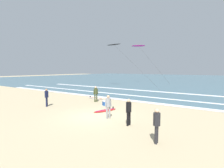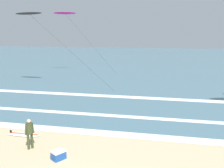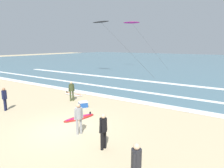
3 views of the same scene
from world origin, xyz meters
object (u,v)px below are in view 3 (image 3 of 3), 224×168
object	(u,v)px
kite_magenta_high_left	(132,23)
kite_black_mid_center	(101,22)
surfer_left_near	(72,89)
surfer_background_far	(79,116)
surfboard_foreground_flat	(74,94)
surfboard_right_spare	(79,118)
cooler_box	(83,104)
surfer_foreground_main	(4,97)
surfer_left_far	(103,128)
surfer_right_near	(136,163)

from	to	relation	value
kite_magenta_high_left	kite_black_mid_center	world-z (taller)	kite_magenta_high_left
surfer_left_near	kite_black_mid_center	xyz separation A→B (m)	(-7.86, 14.57, 6.95)
surfer_background_far	surfboard_foreground_flat	distance (m)	8.33
surfboard_right_spare	cooler_box	xyz separation A→B (m)	(-1.32, 1.84, 0.18)
kite_black_mid_center	surfboard_right_spare	bearing A→B (deg)	-57.21
kite_black_mid_center	cooler_box	distance (m)	19.72
surfer_background_far	kite_black_mid_center	size ratio (longest dim) A/B	0.14
surfer_background_far	kite_black_mid_center	world-z (taller)	kite_black_mid_center
surfer_foreground_main	surfboard_right_spare	xyz separation A→B (m)	(5.31, 1.66, -0.91)
kite_magenta_high_left	kite_black_mid_center	distance (m)	9.78
surfer_left_far	surfer_left_near	size ratio (longest dim) A/B	1.00
cooler_box	surfer_right_near	bearing A→B (deg)	-37.83
surfer_right_near	kite_magenta_high_left	world-z (taller)	kite_magenta_high_left
kite_magenta_high_left	cooler_box	size ratio (longest dim) A/B	11.95
surfboard_right_spare	surfer_left_near	bearing A→B (deg)	140.97
surfboard_foreground_flat	kite_magenta_high_left	bearing A→B (deg)	105.68
surfer_left_near	surfboard_foreground_flat	bearing A→B (deg)	130.84
surfer_left_far	kite_magenta_high_left	xyz separation A→B (m)	(-14.29, 29.02, 7.70)
surfer_foreground_main	surfer_background_far	distance (m)	6.81
surfer_right_near	kite_magenta_high_left	distance (m)	35.60
surfer_left_far	surfer_foreground_main	xyz separation A→B (m)	(-8.70, 0.46, 0.00)
surfer_right_near	kite_magenta_high_left	xyz separation A→B (m)	(-16.61, 30.53, 7.70)
surfer_right_near	kite_black_mid_center	xyz separation A→B (m)	(-16.77, 20.78, 6.95)
surfer_left_far	surfboard_right_spare	xyz separation A→B (m)	(-3.39, 2.12, -0.91)
surfer_left_near	surfboard_right_spare	size ratio (longest dim) A/B	0.73
kite_magenta_high_left	surfboard_foreground_flat	bearing A→B (deg)	-74.32
cooler_box	kite_magenta_high_left	bearing A→B (deg)	110.92
surfer_background_far	surfer_foreground_main	bearing A→B (deg)	-179.59
surfboard_right_spare	surfer_foreground_main	bearing A→B (deg)	-162.63
surfboard_right_spare	surfboard_foreground_flat	size ratio (longest dim) A/B	1.04
surfer_foreground_main	kite_black_mid_center	distance (m)	20.87
surfer_right_near	surfer_foreground_main	distance (m)	11.20
surfer_left_near	kite_black_mid_center	distance (m)	17.96
surfer_right_near	surfboard_foreground_flat	xyz separation A→B (m)	(-10.21, 7.72, -0.91)
surfer_left_near	kite_magenta_high_left	world-z (taller)	kite_magenta_high_left
surfer_foreground_main	kite_black_mid_center	xyz separation A→B (m)	(-5.74, 18.82, 6.95)
surfboard_foreground_flat	cooler_box	distance (m)	3.91
surfer_foreground_main	surfboard_right_spare	bearing A→B (deg)	17.37
surfer_background_far	kite_magenta_high_left	distance (m)	32.04
surfer_right_near	surfer_left_near	xyz separation A→B (m)	(-8.91, 6.21, 0.00)
surfer_right_near	surfer_foreground_main	world-z (taller)	same
surfer_left_near	cooler_box	xyz separation A→B (m)	(1.88, -0.75, -0.74)
surfboard_right_spare	surfboard_foreground_flat	world-z (taller)	same
surfer_right_near	surfboard_right_spare	xyz separation A→B (m)	(-5.71, 3.62, -0.91)
surfer_background_far	surfboard_foreground_flat	world-z (taller)	surfer_background_far
surfer_foreground_main	surfer_background_far	size ratio (longest dim) A/B	1.00
surfboard_foreground_flat	kite_magenta_high_left	distance (m)	25.21
surfer_left_near	surfboard_foreground_flat	size ratio (longest dim) A/B	0.76
surfer_foreground_main	surfboard_foreground_flat	size ratio (longest dim) A/B	0.76
surfer_left_far	surfer_right_near	bearing A→B (deg)	-32.90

